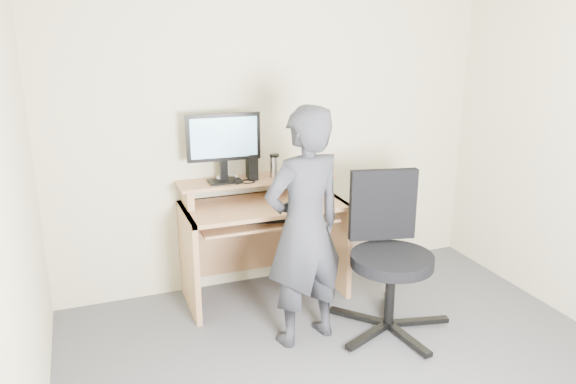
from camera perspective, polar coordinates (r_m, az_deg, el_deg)
back_wall at (r=4.40m, az=-1.31°, el=6.46°), size 3.50×0.02×2.50m
desk at (r=4.32m, az=-2.78°, el=-3.42°), size 1.20×0.60×0.91m
monitor at (r=4.10m, az=-6.56°, el=5.11°), size 0.54×0.15×0.51m
external_drive at (r=4.23m, az=-3.69°, el=2.67°), size 0.08×0.13×0.20m
travel_mug at (r=4.27m, az=-1.38°, el=2.56°), size 0.08×0.08×0.16m
smartphone at (r=4.28m, az=-0.94°, el=1.55°), size 0.07×0.13×0.01m
charger at (r=4.13m, az=-5.16°, el=1.09°), size 0.05×0.05×0.03m
headphones at (r=4.24m, az=-6.20°, el=1.37°), size 0.19×0.19×0.06m
keyboard at (r=4.15m, az=-1.18°, el=-2.54°), size 0.49×0.26×0.03m
mouse at (r=4.22m, az=2.88°, el=-0.75°), size 0.11×0.09×0.04m
office_chair at (r=3.89m, az=10.16°, el=-5.61°), size 0.84×0.82×1.06m
person at (r=3.58m, az=1.68°, el=-3.71°), size 0.65×0.49×1.58m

